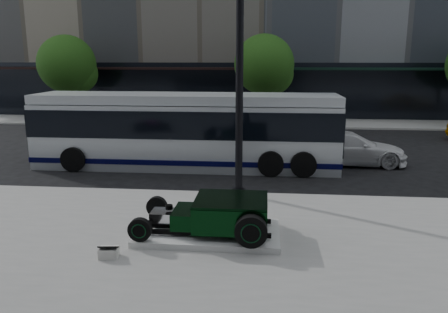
# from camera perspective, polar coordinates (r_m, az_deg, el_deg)

# --- Properties ---
(ground) EXTENTS (120.00, 120.00, 0.00)m
(ground) POSITION_cam_1_polar(r_m,az_deg,el_deg) (15.98, 1.11, -2.92)
(ground) COLOR black
(ground) RESTS_ON ground
(sidewalk_far) EXTENTS (70.00, 4.00, 0.12)m
(sidewalk_far) POSITION_cam_1_polar(r_m,az_deg,el_deg) (29.67, 3.18, 4.48)
(sidewalk_far) COLOR gray
(sidewalk_far) RESTS_ON ground
(street_trees) EXTENTS (29.80, 3.80, 5.70)m
(street_trees) POSITION_cam_1_polar(r_m,az_deg,el_deg) (28.42, 5.55, 11.58)
(street_trees) COLOR black
(street_trees) RESTS_ON sidewalk_far
(display_plinth) EXTENTS (3.40, 1.80, 0.15)m
(display_plinth) POSITION_cam_1_polar(r_m,az_deg,el_deg) (10.67, -2.05, -9.94)
(display_plinth) COLOR silver
(display_plinth) RESTS_ON sidewalk_near
(hot_rod) EXTENTS (3.22, 2.00, 0.81)m
(hot_rod) POSITION_cam_1_polar(r_m,az_deg,el_deg) (10.46, -0.25, -7.48)
(hot_rod) COLOR black
(hot_rod) RESTS_ON display_plinth
(info_plaque) EXTENTS (0.43, 0.34, 0.31)m
(info_plaque) POSITION_cam_1_polar(r_m,az_deg,el_deg) (9.90, -14.83, -11.95)
(info_plaque) COLOR silver
(info_plaque) RESTS_ON sidewalk_near
(lamppost) EXTENTS (0.41, 0.41, 7.48)m
(lamppost) POSITION_cam_1_polar(r_m,az_deg,el_deg) (13.19, 2.03, 9.54)
(lamppost) COLOR black
(lamppost) RESTS_ON sidewalk_near
(transit_bus) EXTENTS (12.12, 2.88, 2.92)m
(transit_bus) POSITION_cam_1_polar(r_m,az_deg,el_deg) (17.62, -4.94, 3.47)
(transit_bus) COLOR silver
(transit_bus) RESTS_ON ground
(white_sedan) EXTENTS (4.70, 1.95, 1.36)m
(white_sedan) POSITION_cam_1_polar(r_m,az_deg,el_deg) (18.72, 15.87, 1.06)
(white_sedan) COLOR white
(white_sedan) RESTS_ON ground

